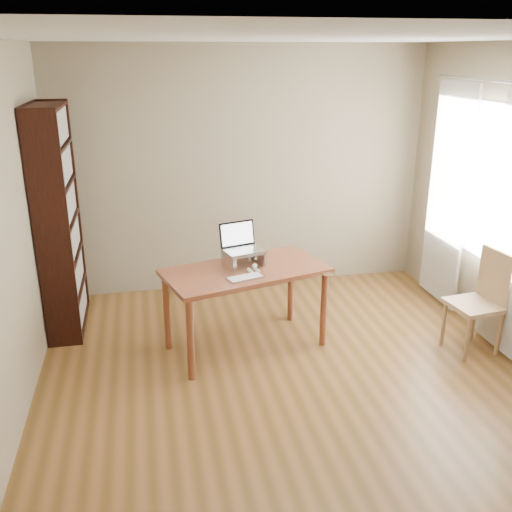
{
  "coord_description": "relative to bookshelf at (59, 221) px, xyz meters",
  "views": [
    {
      "loc": [
        -1.05,
        -3.71,
        2.52
      ],
      "look_at": [
        -0.15,
        0.77,
        0.87
      ],
      "focal_mm": 40.0,
      "sensor_mm": 36.0,
      "label": 1
    }
  ],
  "objects": [
    {
      "name": "room",
      "position": [
        1.86,
        -1.54,
        0.25
      ],
      "size": [
        4.04,
        4.54,
        2.64
      ],
      "color": "brown",
      "rests_on": "ground"
    },
    {
      "name": "bookshelf",
      "position": [
        0.0,
        0.0,
        0.0
      ],
      "size": [
        0.3,
        0.9,
        2.1
      ],
      "color": "black",
      "rests_on": "ground"
    },
    {
      "name": "curtains",
      "position": [
        3.75,
        -0.75,
        0.12
      ],
      "size": [
        0.03,
        1.9,
        2.25
      ],
      "color": "white",
      "rests_on": "ground"
    },
    {
      "name": "desk",
      "position": [
        1.59,
        -0.76,
        -0.4
      ],
      "size": [
        1.52,
        1.05,
        0.75
      ],
      "rotation": [
        0.0,
        0.0,
        0.28
      ],
      "color": "brown",
      "rests_on": "ground"
    },
    {
      "name": "laptop_stand",
      "position": [
        1.59,
        -0.68,
        -0.22
      ],
      "size": [
        0.32,
        0.25,
        0.13
      ],
      "rotation": [
        0.0,
        0.0,
        0.28
      ],
      "color": "silver",
      "rests_on": "desk"
    },
    {
      "name": "laptop",
      "position": [
        1.59,
        -0.63,
        -0.11
      ],
      "size": [
        0.38,
        0.36,
        0.23
      ],
      "rotation": [
        0.0,
        0.0,
        0.28
      ],
      "color": "silver",
      "rests_on": "laptop_stand"
    },
    {
      "name": "keyboard",
      "position": [
        1.55,
        -0.98,
        -0.29
      ],
      "size": [
        0.32,
        0.21,
        0.02
      ],
      "rotation": [
        0.0,
        0.0,
        0.31
      ],
      "color": "silver",
      "rests_on": "desk"
    },
    {
      "name": "coaster",
      "position": [
        2.25,
        -1.04,
        -0.3
      ],
      "size": [
        0.1,
        0.1,
        0.01
      ],
      "primitive_type": "cylinder",
      "color": "#53361C",
      "rests_on": "desk"
    },
    {
      "name": "cat",
      "position": [
        1.62,
        -0.65,
        -0.24
      ],
      "size": [
        0.24,
        0.47,
        0.14
      ],
      "rotation": [
        0.0,
        0.0,
        0.22
      ],
      "color": "#4A433A",
      "rests_on": "desk"
    },
    {
      "name": "chair",
      "position": [
        3.6,
        -1.21,
        -0.56
      ],
      "size": [
        0.45,
        0.45,
        0.91
      ],
      "rotation": [
        0.0,
        0.0,
        0.13
      ],
      "color": "tan",
      "rests_on": "ground"
    }
  ]
}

